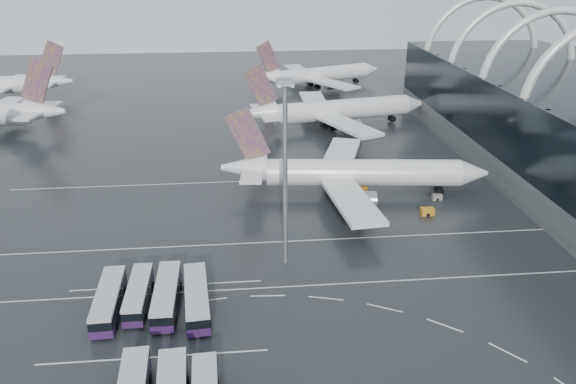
{
  "coord_description": "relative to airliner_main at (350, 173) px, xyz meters",
  "views": [
    {
      "loc": [
        -12.98,
        -72.25,
        45.65
      ],
      "look_at": [
        -4.19,
        17.06,
        7.0
      ],
      "focal_mm": 35.0,
      "sensor_mm": 36.0,
      "label": 1
    }
  ],
  "objects": [
    {
      "name": "bus_row_near_d",
      "position": [
        -28.76,
        -37.34,
        -2.7
      ],
      "size": [
        4.27,
        13.88,
        3.36
      ],
      "rotation": [
        0.0,
        0.0,
        1.66
      ],
      "color": "#301542",
      "rests_on": "ground"
    },
    {
      "name": "bus_row_near_a",
      "position": [
        -40.71,
        -36.71,
        -2.75
      ],
      "size": [
        3.51,
        13.39,
        3.27
      ],
      "rotation": [
        0.0,
        0.0,
        1.6
      ],
      "color": "#301542",
      "rests_on": "ground"
    },
    {
      "name": "lane_marking_mid",
      "position": [
        -9.65,
        -19.01,
        -4.55
      ],
      "size": [
        120.0,
        0.25,
        0.01
      ],
      "primitive_type": "cube",
      "color": "silver",
      "rests_on": "ground"
    },
    {
      "name": "lane_marking_far",
      "position": [
        -9.65,
        8.99,
        -4.55
      ],
      "size": [
        120.0,
        0.25,
        0.01
      ],
      "primitive_type": "cube",
      "color": "silver",
      "rests_on": "ground"
    },
    {
      "name": "bus_bay_line_north",
      "position": [
        -33.65,
        -31.01,
        -4.55
      ],
      "size": [
        28.0,
        0.25,
        0.01
      ],
      "primitive_type": "cube",
      "color": "silver",
      "rests_on": "ground"
    },
    {
      "name": "airliner_main",
      "position": [
        0.0,
        0.0,
        0.0
      ],
      "size": [
        53.7,
        46.81,
        18.18
      ],
      "rotation": [
        0.0,
        0.0,
        -0.11
      ],
      "color": "white",
      "rests_on": "ground"
    },
    {
      "name": "gse_cart_belly_a",
      "position": [
        12.73,
        -11.09,
        -3.88
      ],
      "size": [
        2.46,
        1.46,
        1.34
      ],
      "primitive_type": "cube",
      "color": "#BE7C19",
      "rests_on": "ground"
    },
    {
      "name": "bus_bay_line_south",
      "position": [
        -33.65,
        -47.01,
        -4.55
      ],
      "size": [
        28.0,
        0.25,
        0.01
      ],
      "primitive_type": "cube",
      "color": "silver",
      "rests_on": "ground"
    },
    {
      "name": "bus_row_near_c",
      "position": [
        -32.95,
        -36.31,
        -2.73
      ],
      "size": [
        3.27,
        13.51,
        3.32
      ],
      "rotation": [
        0.0,
        0.0,
        1.57
      ],
      "color": "#301542",
      "rests_on": "ground"
    },
    {
      "name": "jet_remote_far",
      "position": [
        -96.69,
        88.92,
        0.42
      ],
      "size": [
        44.17,
        35.55,
        19.28
      ],
      "rotation": [
        0.0,
        0.0,
        3.1
      ],
      "color": "white",
      "rests_on": "ground"
    },
    {
      "name": "ground",
      "position": [
        -9.65,
        -31.01,
        -4.55
      ],
      "size": [
        420.0,
        420.0,
        0.0
      ],
      "primitive_type": "plane",
      "color": "black",
      "rests_on": "ground"
    },
    {
      "name": "gse_cart_belly_e",
      "position": [
        2.85,
        0.99,
        -3.94
      ],
      "size": [
        2.24,
        1.32,
        1.22
      ],
      "primitive_type": "cube",
      "color": "#BE7C19",
      "rests_on": "ground"
    },
    {
      "name": "bus_row_near_b",
      "position": [
        -36.94,
        -35.31,
        -2.9
      ],
      "size": [
        2.98,
        12.21,
        3.0
      ],
      "rotation": [
        0.0,
        0.0,
        1.57
      ],
      "color": "#301542",
      "rests_on": "ground"
    },
    {
      "name": "airliner_gate_b",
      "position": [
        4.62,
        46.82,
        0.2
      ],
      "size": [
        54.43,
        48.21,
        18.97
      ],
      "rotation": [
        0.0,
        0.0,
        0.2
      ],
      "color": "white",
      "rests_on": "ground"
    },
    {
      "name": "airliner_gate_c",
      "position": [
        7.23,
        96.15,
        -0.03
      ],
      "size": [
        49.16,
        44.82,
        18.09
      ],
      "rotation": [
        0.0,
        0.0,
        0.36
      ],
      "color": "white",
      "rests_on": "ground"
    },
    {
      "name": "lane_marking_near",
      "position": [
        -9.65,
        -33.01,
        -4.55
      ],
      "size": [
        120.0,
        0.25,
        0.01
      ],
      "primitive_type": "cube",
      "color": "silver",
      "rests_on": "ground"
    },
    {
      "name": "gse_cart_belly_b",
      "position": [
        16.92,
        -4.47,
        -4.01
      ],
      "size": [
        1.98,
        1.17,
        1.08
      ],
      "primitive_type": "cube",
      "color": "slate",
      "rests_on": "ground"
    },
    {
      "name": "floodlight_mast",
      "position": [
        -15.45,
        -26.1,
        13.87
      ],
      "size": [
        2.25,
        2.25,
        29.3
      ],
      "color": "gray",
      "rests_on": "ground"
    }
  ]
}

